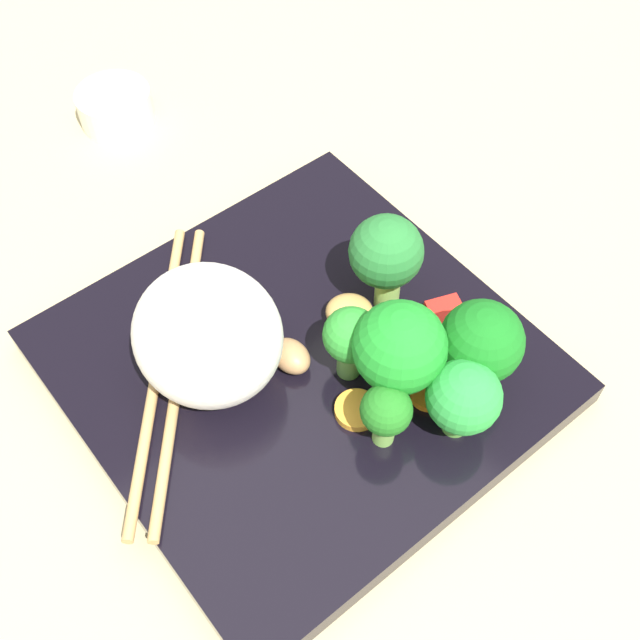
% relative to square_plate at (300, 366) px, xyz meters
% --- Properties ---
extents(ground_plane, '(1.10, 1.10, 0.02)m').
position_rel_square_plate_xyz_m(ground_plane, '(0.00, 0.00, -0.02)').
color(ground_plane, tan).
extents(square_plate, '(0.28, 0.28, 0.02)m').
position_rel_square_plate_xyz_m(square_plate, '(0.00, 0.00, 0.00)').
color(square_plate, black).
rests_on(square_plate, ground_plane).
extents(rice_mound, '(0.09, 0.10, 0.08)m').
position_rel_square_plate_xyz_m(rice_mound, '(0.05, -0.03, 0.05)').
color(rice_mound, white).
rests_on(rice_mound, square_plate).
extents(broccoli_floret_0, '(0.05, 0.05, 0.08)m').
position_rel_square_plate_xyz_m(broccoli_floret_0, '(-0.03, 0.06, 0.06)').
color(broccoli_floret_0, '#549A47').
rests_on(broccoli_floret_0, square_plate).
extents(broccoli_floret_1, '(0.04, 0.04, 0.06)m').
position_rel_square_plate_xyz_m(broccoli_floret_1, '(-0.04, 0.10, 0.04)').
color(broccoli_floret_1, '#63AD44').
rests_on(broccoli_floret_1, square_plate).
extents(broccoli_floret_2, '(0.03, 0.03, 0.05)m').
position_rel_square_plate_xyz_m(broccoli_floret_2, '(-0.02, 0.03, 0.04)').
color(broccoli_floret_2, '#568F44').
rests_on(broccoli_floret_2, square_plate).
extents(broccoli_floret_3, '(0.05, 0.05, 0.07)m').
position_rel_square_plate_xyz_m(broccoli_floret_3, '(-0.07, 0.00, 0.05)').
color(broccoli_floret_3, '#84AD4F').
rests_on(broccoli_floret_3, square_plate).
extents(broccoli_floret_4, '(0.05, 0.05, 0.07)m').
position_rel_square_plate_xyz_m(broccoli_floret_4, '(-0.07, 0.08, 0.05)').
color(broccoli_floret_4, '#63973E').
rests_on(broccoli_floret_4, square_plate).
extents(broccoli_floret_5, '(0.03, 0.03, 0.05)m').
position_rel_square_plate_xyz_m(broccoli_floret_5, '(-0.00, 0.07, 0.04)').
color(broccoli_floret_5, '#7FBA52').
rests_on(broccoli_floret_5, square_plate).
extents(carrot_slice_0, '(0.03, 0.03, 0.01)m').
position_rel_square_plate_xyz_m(carrot_slice_0, '(-0.04, 0.07, 0.01)').
color(carrot_slice_0, orange).
rests_on(carrot_slice_0, square_plate).
extents(carrot_slice_1, '(0.02, 0.02, 0.00)m').
position_rel_square_plate_xyz_m(carrot_slice_1, '(-0.05, 0.02, 0.01)').
color(carrot_slice_1, orange).
rests_on(carrot_slice_1, square_plate).
extents(carrot_slice_2, '(0.03, 0.03, 0.01)m').
position_rel_square_plate_xyz_m(carrot_slice_2, '(-0.00, 0.05, 0.01)').
color(carrot_slice_2, gold).
rests_on(carrot_slice_2, square_plate).
extents(carrot_slice_3, '(0.03, 0.03, 0.01)m').
position_rel_square_plate_xyz_m(carrot_slice_3, '(-0.06, 0.04, 0.01)').
color(carrot_slice_3, orange).
rests_on(carrot_slice_3, square_plate).
extents(carrot_slice_4, '(0.03, 0.03, 0.01)m').
position_rel_square_plate_xyz_m(carrot_slice_4, '(-0.06, 0.06, 0.01)').
color(carrot_slice_4, orange).
rests_on(carrot_slice_4, square_plate).
extents(pepper_chunk_0, '(0.03, 0.03, 0.01)m').
position_rel_square_plate_xyz_m(pepper_chunk_0, '(-0.09, 0.04, 0.02)').
color(pepper_chunk_0, red).
rests_on(pepper_chunk_0, square_plate).
extents(chicken_piece_0, '(0.04, 0.04, 0.03)m').
position_rel_square_plate_xyz_m(chicken_piece_0, '(-0.08, 0.07, 0.02)').
color(chicken_piece_0, tan).
rests_on(chicken_piece_0, square_plate).
extents(chicken_piece_1, '(0.02, 0.03, 0.02)m').
position_rel_square_plate_xyz_m(chicken_piece_1, '(0.01, 0.00, 0.02)').
color(chicken_piece_1, tan).
rests_on(chicken_piece_1, square_plate).
extents(chicken_piece_2, '(0.04, 0.04, 0.02)m').
position_rel_square_plate_xyz_m(chicken_piece_2, '(-0.04, -0.00, 0.02)').
color(chicken_piece_2, tan).
rests_on(chicken_piece_2, square_plate).
extents(chopstick_pair, '(0.17, 0.18, 0.01)m').
position_rel_square_plate_xyz_m(chopstick_pair, '(0.07, -0.05, 0.01)').
color(chopstick_pair, tan).
rests_on(chopstick_pair, square_plate).
extents(sauce_cup, '(0.06, 0.06, 0.03)m').
position_rel_square_plate_xyz_m(sauce_cup, '(-0.05, -0.29, 0.00)').
color(sauce_cup, silver).
rests_on(sauce_cup, ground_plane).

